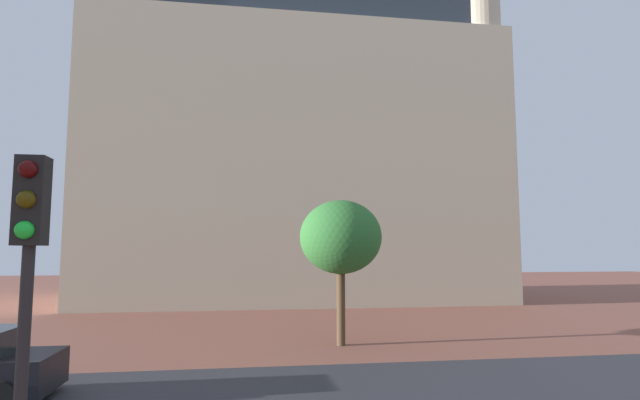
% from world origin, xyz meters
% --- Properties ---
extents(ground_plane, '(120.00, 120.00, 0.00)m').
position_xyz_m(ground_plane, '(0.00, 10.00, 0.00)').
color(ground_plane, brown).
extents(landmark_building, '(26.63, 13.21, 38.16)m').
position_xyz_m(landmark_building, '(1.65, 32.53, 10.87)').
color(landmark_building, beige).
rests_on(landmark_building, ground_plane).
extents(traffic_light_pole, '(0.28, 0.34, 4.24)m').
position_xyz_m(traffic_light_pole, '(-3.82, 3.12, 2.98)').
color(traffic_light_pole, black).
rests_on(traffic_light_pole, ground_plane).
extents(tree_curb_far, '(2.93, 2.93, 5.10)m').
position_xyz_m(tree_curb_far, '(1.71, 15.30, 3.76)').
color(tree_curb_far, '#4C3823').
rests_on(tree_curb_far, ground_plane).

